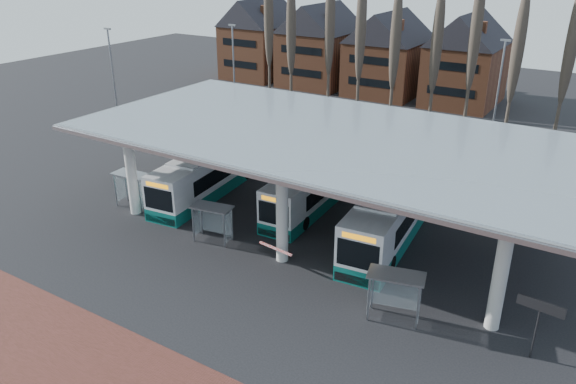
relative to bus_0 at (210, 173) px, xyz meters
The scene contains 15 objects.
ground 12.84m from the bus_0, 39.15° to the right, with size 140.00×140.00×0.00m, color black.
station_canopy 10.71m from the bus_0, ahead, with size 32.00×16.00×6.34m.
poplar_row 27.79m from the bus_0, 68.39° to the left, with size 45.10×1.10×14.50m.
townhouse_row 36.69m from the bus_0, 99.26° to the left, with size 36.80×10.30×12.25m.
lamp_post_a 16.58m from the bus_0, 120.18° to the left, with size 0.80×0.16×10.17m.
lamp_post_b 24.27m from the bus_0, 48.50° to the left, with size 0.80×0.16×10.17m.
lamp_post_d 17.59m from the bus_0, 159.73° to the left, with size 0.80×0.16×10.17m.
bus_0 is the anchor object (origin of this frame).
bus_1 8.01m from the bus_0, 15.09° to the left, with size 3.10×11.55×3.18m.
bus_2 14.21m from the bus_0, ahead, with size 3.88×12.81×3.50m.
shelter_0 5.59m from the bus_0, 122.50° to the right, with size 2.74×1.48×2.48m.
shelter_1 7.56m from the bus_0, 49.19° to the right, with size 2.71×1.68×2.35m.
shelter_2 19.01m from the bus_0, 22.61° to the right, with size 2.97×1.98×2.53m.
info_sign_0 24.89m from the bus_0, 15.99° to the right, with size 2.01×0.35×3.00m.
barrier 11.58m from the bus_0, 31.62° to the right, with size 2.39×0.81×1.20m.
Camera 1 is at (15.44, -21.57, 16.86)m, focal length 35.00 mm.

